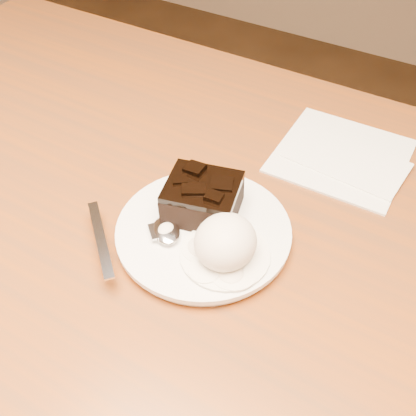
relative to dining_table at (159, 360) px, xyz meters
The scene contains 9 objects.
dining_table is the anchor object (origin of this frame).
plate 0.39m from the dining_table, ahead, with size 0.20×0.20×0.02m, color white.
brownie 0.42m from the dining_table, 17.70° to the left, with size 0.08×0.07×0.04m, color black.
ice_cream_scoop 0.44m from the dining_table, ahead, with size 0.07×0.07×0.05m, color #EFE3D0.
melt_puddle 0.42m from the dining_table, ahead, with size 0.10×0.10×0.00m, color white.
spoon 0.40m from the dining_table, 22.93° to the right, with size 0.03×0.17×0.01m, color silver, non-canonical shape.
napkin 0.48m from the dining_table, 51.68° to the left, with size 0.17×0.17×0.01m, color white.
crumb_a 0.41m from the dining_table, ahead, with size 0.01×0.01×0.00m, color black.
crumb_b 0.41m from the dining_table, ahead, with size 0.01×0.01×0.00m, color black.
Camera 1 is at (0.29, -0.32, 1.18)m, focal length 42.87 mm.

